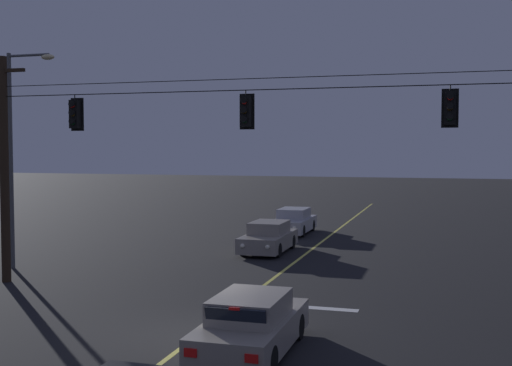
% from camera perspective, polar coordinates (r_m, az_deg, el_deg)
% --- Properties ---
extents(ground_plane, '(180.00, 180.00, 0.00)m').
position_cam_1_polar(ground_plane, '(16.95, -5.09, -13.22)').
color(ground_plane, black).
extents(lane_centre_stripe, '(0.14, 60.00, 0.01)m').
position_cam_1_polar(lane_centre_stripe, '(26.43, 3.09, -7.26)').
color(lane_centre_stripe, '#D1C64C').
rests_on(lane_centre_stripe, ground).
extents(stop_bar_paint, '(3.40, 0.36, 0.01)m').
position_cam_1_polar(stop_bar_paint, '(19.72, 4.06, -10.86)').
color(stop_bar_paint, silver).
rests_on(stop_bar_paint, ground).
extents(signal_span_assembly, '(19.75, 0.32, 7.96)m').
position_cam_1_polar(signal_span_assembly, '(20.22, -0.80, 1.35)').
color(signal_span_assembly, '#2D2116').
rests_on(signal_span_assembly, ground).
extents(traffic_light_leftmost, '(0.48, 0.41, 1.22)m').
position_cam_1_polar(traffic_light_leftmost, '(22.79, -15.72, 5.89)').
color(traffic_light_leftmost, black).
extents(traffic_light_left_inner, '(0.48, 0.41, 1.22)m').
position_cam_1_polar(traffic_light_left_inner, '(20.23, -0.93, 6.36)').
color(traffic_light_left_inner, black).
extents(traffic_light_centre, '(0.48, 0.41, 1.22)m').
position_cam_1_polar(traffic_light_centre, '(19.31, 16.77, 6.39)').
color(traffic_light_centre, black).
extents(car_waiting_near_lane, '(1.80, 4.33, 1.39)m').
position_cam_1_polar(car_waiting_near_lane, '(15.31, -0.41, -12.48)').
color(car_waiting_near_lane, gray).
rests_on(car_waiting_near_lane, ground).
extents(car_oncoming_lead, '(1.80, 4.42, 1.39)m').
position_cam_1_polar(car_oncoming_lead, '(29.65, 1.11, -4.86)').
color(car_oncoming_lead, gray).
rests_on(car_oncoming_lead, ground).
extents(car_oncoming_trailing, '(1.80, 4.42, 1.39)m').
position_cam_1_polar(car_oncoming_trailing, '(36.08, 3.33, -3.43)').
color(car_oncoming_trailing, '#A5A5AD').
rests_on(car_oncoming_trailing, ground).
extents(street_lamp_corner, '(2.11, 0.30, 8.45)m').
position_cam_1_polar(street_lamp_corner, '(26.91, -20.36, 3.52)').
color(street_lamp_corner, '#4C4F54').
rests_on(street_lamp_corner, ground).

